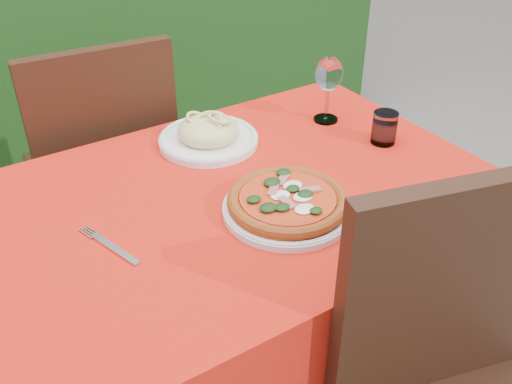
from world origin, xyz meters
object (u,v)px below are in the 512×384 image
wine_glass (329,77)px  fork (115,249)px  pasta_plate (208,134)px  chair_far (104,162)px  pizza_plate (288,203)px  water_glass (384,129)px

wine_glass → fork: wine_glass is taller
pasta_plate → fork: (-0.39, -0.30, -0.02)m
fork → chair_far: bearing=57.1°
pasta_plate → fork: 0.50m
chair_far → pizza_plate: (0.19, -0.77, 0.21)m
chair_far → fork: (-0.20, -0.68, 0.19)m
pizza_plate → fork: (-0.39, 0.08, -0.02)m
chair_far → pasta_plate: size_ratio=3.54×
chair_far → fork: size_ratio=4.82×
water_glass → pasta_plate: bearing=148.0°
pasta_plate → water_glass: size_ratio=3.05×
pasta_plate → chair_far: bearing=117.1°
pizza_plate → water_glass: (0.42, 0.13, 0.01)m
pasta_plate → water_glass: water_glass is taller
chair_far → pasta_plate: 0.48m
pizza_plate → pasta_plate: bearing=89.1°
water_glass → fork: bearing=-176.8°
water_glass → pizza_plate: bearing=-162.8°
pasta_plate → wine_glass: size_ratio=1.39×
pizza_plate → water_glass: 0.44m
water_glass → wine_glass: wine_glass is taller
wine_glass → fork: size_ratio=0.98×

